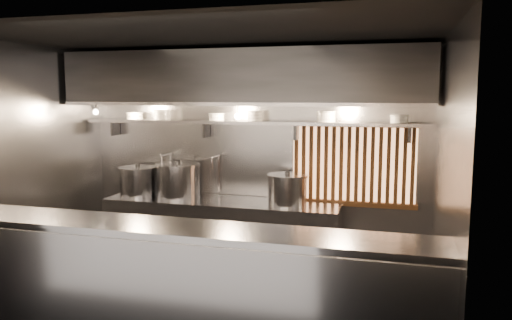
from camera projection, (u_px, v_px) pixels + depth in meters
The scene contains 23 objects.
floor at pixel (213, 307), 5.26m from camera, with size 4.50×4.50×0.00m, color black.
ceiling at pixel (210, 36), 4.90m from camera, with size 4.50×4.50×0.00m, color black.
wall_back at pixel (252, 159), 6.51m from camera, with size 4.50×4.50×0.00m, color gray.
wall_left at pixel (27, 168), 5.69m from camera, with size 3.00×3.00×0.00m, color gray.
wall_right at pixel (446, 187), 4.48m from camera, with size 3.00×3.00×0.00m, color gray.
serving_counter at pixel (173, 290), 4.27m from camera, with size 4.50×0.56×1.13m.
cooking_bench at pixel (222, 235), 6.36m from camera, with size 3.00×0.70×0.90m, color #9B9BA0.
bowl_shelf at pixel (248, 123), 6.28m from camera, with size 4.40×0.34×0.04m, color #9B9BA0.
exhaust_hood at pixel (243, 78), 6.00m from camera, with size 4.40×0.81×0.65m.
wood_screen at pixel (353, 164), 6.12m from camera, with size 1.56×0.09×1.04m.
faucet_left at pixel (168, 164), 6.71m from camera, with size 0.04×0.30×0.50m.
faucet_right at pixel (217, 166), 6.52m from camera, with size 0.04×0.30×0.50m.
heat_lamp at pixel (95, 107), 6.32m from camera, with size 0.25×0.35×0.20m.
pendant_bulb at pixel (238, 116), 6.18m from camera, with size 0.09×0.09×0.19m.
stock_pot_left at pixel (178, 180), 6.49m from camera, with size 0.66×0.66×0.48m.
stock_pot_mid at pixel (138, 181), 6.60m from camera, with size 0.63×0.63×0.42m.
stock_pot_right at pixel (287, 189), 6.03m from camera, with size 0.63×0.63×0.41m.
bowl_stack_0 at pixel (135, 116), 6.70m from camera, with size 0.23×0.23×0.09m.
bowl_stack_1 at pixel (162, 115), 6.59m from camera, with size 0.22×0.22×0.13m.
bowl_stack_2 at pixel (217, 117), 6.39m from camera, with size 0.21×0.21×0.09m.
bowl_stack_3 at pixel (255, 116), 6.25m from camera, with size 0.20×0.20×0.13m.
bowl_stack_4 at pixel (326, 117), 6.01m from camera, with size 0.24×0.24×0.13m.
bowl_stack_5 at pixel (399, 119), 5.78m from camera, with size 0.21×0.21×0.09m.
Camera 1 is at (1.80, -4.71, 2.22)m, focal length 35.00 mm.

